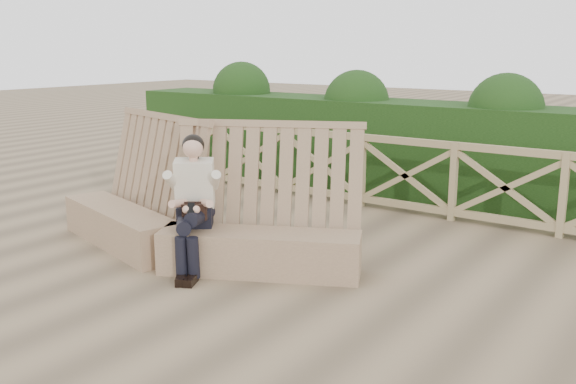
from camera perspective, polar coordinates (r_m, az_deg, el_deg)
The scene contains 5 objects.
ground at distance 6.63m, azimuth -2.89°, elevation -8.10°, with size 60.00×60.00×0.00m, color brown.
bench at distance 7.42m, azimuth -8.73°, elevation -2.71°, with size 4.15×1.61×1.59m.
woman at distance 6.90m, azimuth -8.43°, elevation -0.63°, with size 0.74×0.90×1.46m.
guardrail at distance 9.38m, azimuth 10.38°, elevation 1.46°, with size 10.10×0.09×1.10m.
hedge at distance 10.43m, azimuth 13.23°, elevation 3.56°, with size 12.00×1.20×1.50m, color black.
Camera 1 is at (3.84, -4.86, 2.36)m, focal length 40.00 mm.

